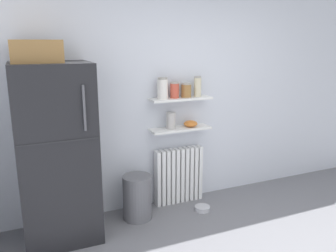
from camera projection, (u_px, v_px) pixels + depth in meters
back_wall at (175, 95)px, 4.04m from camera, size 7.04×0.10×2.60m
refrigerator at (56, 150)px, 3.26m from camera, size 0.71×0.66×1.92m
radiator at (179, 175)px, 4.15m from camera, size 0.59×0.12×0.67m
wall_shelf_lower at (180, 129)px, 3.99m from camera, size 0.72×0.22×0.02m
wall_shelf_upper at (180, 99)px, 3.90m from camera, size 0.72×0.22×0.02m
storage_jar_0 at (163, 88)px, 3.79m from camera, size 0.12×0.12×0.24m
storage_jar_1 at (175, 90)px, 3.85m from camera, size 0.10×0.10×0.18m
storage_jar_2 at (186, 90)px, 3.91m from camera, size 0.11×0.11×0.16m
storage_jar_3 at (198, 86)px, 3.96m from camera, size 0.08×0.08×0.23m
vase at (171, 121)px, 3.92m from camera, size 0.11×0.11×0.19m
shelf_bowl at (191, 124)px, 4.03m from camera, size 0.16×0.16×0.07m
trash_bin at (137, 197)px, 3.77m from camera, size 0.31×0.31×0.50m
pet_food_bowl at (202, 208)px, 3.99m from camera, size 0.18×0.18×0.05m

